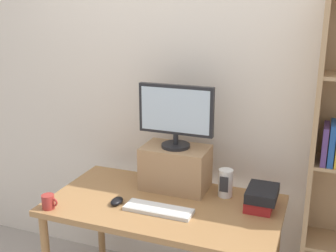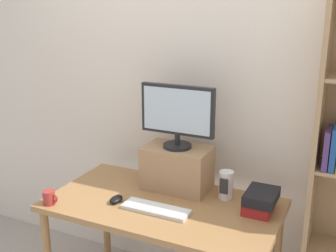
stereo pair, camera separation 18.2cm
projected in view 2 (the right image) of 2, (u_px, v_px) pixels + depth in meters
name	position (u px, v px, depth m)	size (l,w,h in m)	color
back_wall	(197.00, 97.00, 2.79)	(7.00, 0.08, 2.60)	beige
desk	(163.00, 215.00, 2.52)	(1.36, 0.74, 0.76)	#9E7042
riser_box	(177.00, 168.00, 2.65)	(0.41, 0.26, 0.27)	#A87F56
computer_monitor	(177.00, 114.00, 2.55)	(0.47, 0.18, 0.39)	black
keyboard	(156.00, 209.00, 2.39)	(0.39, 0.13, 0.02)	silver
computer_mouse	(116.00, 199.00, 2.49)	(0.06, 0.10, 0.04)	black
book_stack	(260.00, 201.00, 2.37)	(0.17, 0.23, 0.12)	maroon
coffee_mug	(49.00, 198.00, 2.46)	(0.10, 0.07, 0.08)	#9E2D28
desk_speaker	(226.00, 185.00, 2.53)	(0.09, 0.09, 0.17)	silver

